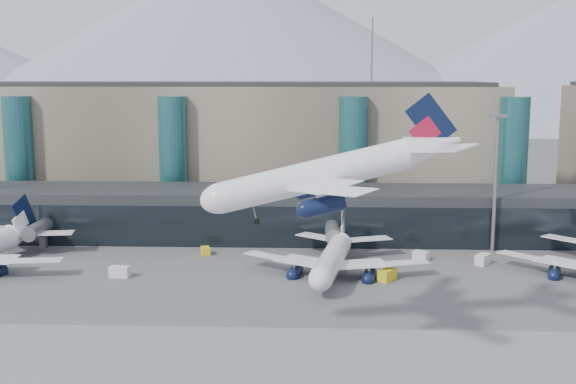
{
  "coord_description": "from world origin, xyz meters",
  "views": [
    {
      "loc": [
        -3.21,
        -85.02,
        32.79
      ],
      "look_at": [
        -7.74,
        32.0,
        13.63
      ],
      "focal_mm": 45.0,
      "sensor_mm": 36.0,
      "label": 1
    }
  ],
  "objects_px": {
    "veh_b": "(205,251)",
    "veh_d": "(483,259)",
    "hero_jet": "(340,164)",
    "veh_a": "(120,272)",
    "veh_h": "(387,275)",
    "jet_parked_mid": "(335,249)",
    "veh_g": "(421,256)",
    "lightmast_mid": "(496,175)"
  },
  "relations": [
    {
      "from": "hero_jet",
      "to": "veh_a",
      "type": "relative_size",
      "value": 10.04
    },
    {
      "from": "veh_d",
      "to": "hero_jet",
      "type": "bearing_deg",
      "value": -176.51
    },
    {
      "from": "jet_parked_mid",
      "to": "veh_h",
      "type": "height_order",
      "value": "jet_parked_mid"
    },
    {
      "from": "lightmast_mid",
      "to": "jet_parked_mid",
      "type": "bearing_deg",
      "value": -152.39
    },
    {
      "from": "veh_b",
      "to": "hero_jet",
      "type": "bearing_deg",
      "value": -171.33
    },
    {
      "from": "lightmast_mid",
      "to": "veh_a",
      "type": "xyz_separation_m",
      "value": [
        -65.16,
        -20.04,
        -13.53
      ]
    },
    {
      "from": "veh_g",
      "to": "veh_d",
      "type": "bearing_deg",
      "value": 20.6
    },
    {
      "from": "jet_parked_mid",
      "to": "veh_d",
      "type": "distance_m",
      "value": 26.88
    },
    {
      "from": "veh_a",
      "to": "veh_b",
      "type": "bearing_deg",
      "value": 56.85
    },
    {
      "from": "veh_d",
      "to": "veh_h",
      "type": "xyz_separation_m",
      "value": [
        -17.64,
        -10.68,
        -0.0
      ]
    },
    {
      "from": "hero_jet",
      "to": "veh_a",
      "type": "distance_m",
      "value": 51.52
    },
    {
      "from": "jet_parked_mid",
      "to": "veh_b",
      "type": "distance_m",
      "value": 26.14
    },
    {
      "from": "lightmast_mid",
      "to": "veh_h",
      "type": "relative_size",
      "value": 7.72
    },
    {
      "from": "veh_b",
      "to": "jet_parked_mid",
      "type": "bearing_deg",
      "value": -132.85
    },
    {
      "from": "lightmast_mid",
      "to": "jet_parked_mid",
      "type": "relative_size",
      "value": 0.78
    },
    {
      "from": "veh_d",
      "to": "veh_h",
      "type": "bearing_deg",
      "value": 157.2
    },
    {
      "from": "jet_parked_mid",
      "to": "veh_g",
      "type": "relative_size",
      "value": 12.01
    },
    {
      "from": "jet_parked_mid",
      "to": "lightmast_mid",
      "type": "bearing_deg",
      "value": -53.06
    },
    {
      "from": "hero_jet",
      "to": "veh_a",
      "type": "height_order",
      "value": "hero_jet"
    },
    {
      "from": "lightmast_mid",
      "to": "veh_g",
      "type": "xyz_separation_m",
      "value": [
        -14.31,
        -7.0,
        -13.62
      ]
    },
    {
      "from": "hero_jet",
      "to": "jet_parked_mid",
      "type": "distance_m",
      "value": 40.21
    },
    {
      "from": "veh_g",
      "to": "jet_parked_mid",
      "type": "bearing_deg",
      "value": -115.75
    },
    {
      "from": "veh_g",
      "to": "veh_h",
      "type": "xyz_separation_m",
      "value": [
        -7.29,
        -13.39,
        0.12
      ]
    },
    {
      "from": "veh_b",
      "to": "veh_d",
      "type": "relative_size",
      "value": 0.75
    },
    {
      "from": "veh_a",
      "to": "veh_g",
      "type": "bearing_deg",
      "value": 18.47
    },
    {
      "from": "veh_b",
      "to": "veh_h",
      "type": "xyz_separation_m",
      "value": [
        31.8,
        -15.82,
        0.22
      ]
    },
    {
      "from": "hero_jet",
      "to": "jet_parked_mid",
      "type": "relative_size",
      "value": 0.97
    },
    {
      "from": "veh_g",
      "to": "veh_h",
      "type": "bearing_deg",
      "value": -83.3
    },
    {
      "from": "veh_h",
      "to": "veh_d",
      "type": "bearing_deg",
      "value": -22.17
    },
    {
      "from": "lightmast_mid",
      "to": "jet_parked_mid",
      "type": "distance_m",
      "value": 35.39
    },
    {
      "from": "hero_jet",
      "to": "veh_h",
      "type": "height_order",
      "value": "hero_jet"
    },
    {
      "from": "veh_d",
      "to": "veh_g",
      "type": "bearing_deg",
      "value": 111.35
    },
    {
      "from": "veh_d",
      "to": "veh_g",
      "type": "height_order",
      "value": "veh_d"
    },
    {
      "from": "hero_jet",
      "to": "veh_d",
      "type": "bearing_deg",
      "value": 54.18
    },
    {
      "from": "jet_parked_mid",
      "to": "veh_b",
      "type": "xyz_separation_m",
      "value": [
        -23.42,
        11.11,
        -3.32
      ]
    },
    {
      "from": "lightmast_mid",
      "to": "veh_b",
      "type": "height_order",
      "value": "lightmast_mid"
    },
    {
      "from": "jet_parked_mid",
      "to": "veh_a",
      "type": "height_order",
      "value": "jet_parked_mid"
    },
    {
      "from": "veh_b",
      "to": "veh_h",
      "type": "relative_size",
      "value": 0.73
    },
    {
      "from": "veh_a",
      "to": "jet_parked_mid",
      "type": "bearing_deg",
      "value": 11.15
    },
    {
      "from": "veh_b",
      "to": "veh_h",
      "type": "distance_m",
      "value": 35.52
    },
    {
      "from": "lightmast_mid",
      "to": "veh_d",
      "type": "xyz_separation_m",
      "value": [
        -3.96,
        -9.71,
        -13.5
      ]
    },
    {
      "from": "veh_b",
      "to": "veh_g",
      "type": "xyz_separation_m",
      "value": [
        39.09,
        -2.43,
        0.1
      ]
    }
  ]
}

